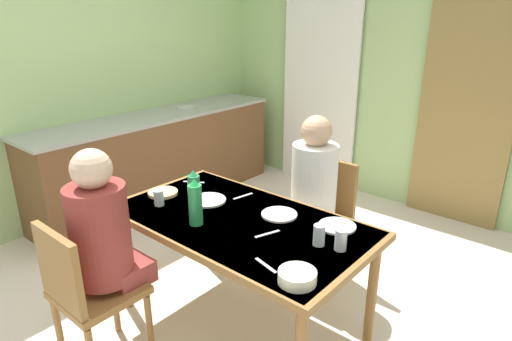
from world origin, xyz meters
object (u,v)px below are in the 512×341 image
at_px(water_bottle_green_near, 195,194).
at_px(water_bottle_green_far, 195,203).
at_px(chair_near_diner, 85,290).
at_px(person_far_diner, 313,181).
at_px(person_near_diner, 102,231).
at_px(serving_bowl_center, 297,277).
at_px(chair_far_diner, 322,214).
at_px(kitchen_counter, 160,158).
at_px(dining_table, 239,230).

height_order(water_bottle_green_near, water_bottle_green_far, water_bottle_green_near).
distance_m(chair_near_diner, person_far_diner, 1.50).
height_order(chair_near_diner, person_near_diner, person_near_diner).
xyz_separation_m(person_near_diner, serving_bowl_center, (0.96, 0.35, -0.03)).
height_order(water_bottle_green_far, serving_bowl_center, water_bottle_green_far).
height_order(chair_far_diner, person_far_diner, person_far_diner).
bearing_deg(water_bottle_green_near, chair_near_diner, -100.77).
relative_size(person_far_diner, serving_bowl_center, 4.53).
bearing_deg(person_far_diner, kitchen_counter, -7.32).
relative_size(chair_near_diner, water_bottle_green_near, 3.21).
height_order(person_near_diner, person_far_diner, same).
height_order(chair_far_diner, water_bottle_green_far, water_bottle_green_far).
bearing_deg(chair_near_diner, water_bottle_green_far, 68.97).
bearing_deg(water_bottle_green_near, kitchen_counter, 148.91).
bearing_deg(water_bottle_green_near, person_far_diner, 67.47).
bearing_deg(person_near_diner, serving_bowl_center, 19.73).
height_order(dining_table, serving_bowl_center, serving_bowl_center).
relative_size(kitchen_counter, water_bottle_green_far, 9.85).
bearing_deg(kitchen_counter, person_near_diner, -44.64).
bearing_deg(dining_table, kitchen_counter, 154.93).
xyz_separation_m(water_bottle_green_near, water_bottle_green_far, (0.10, -0.08, -0.00)).
bearing_deg(dining_table, person_far_diner, 82.92).
bearing_deg(person_near_diner, chair_near_diner, -90.00).
distance_m(chair_far_diner, serving_bowl_center, 1.21).
bearing_deg(chair_far_diner, person_near_diner, 72.76).
height_order(dining_table, water_bottle_green_far, water_bottle_green_far).
relative_size(dining_table, person_near_diner, 1.95).
relative_size(person_near_diner, water_bottle_green_far, 2.90).
distance_m(kitchen_counter, person_near_diner, 2.19).
relative_size(chair_far_diner, water_bottle_green_near, 3.21).
distance_m(dining_table, person_far_diner, 0.65).
xyz_separation_m(chair_far_diner, person_far_diner, (0.00, -0.14, 0.28)).
height_order(dining_table, water_bottle_green_near, water_bottle_green_near).
distance_m(dining_table, water_bottle_green_near, 0.33).
xyz_separation_m(person_near_diner, water_bottle_green_far, (0.22, 0.44, 0.07)).
bearing_deg(kitchen_counter, person_far_diner, -7.32).
relative_size(water_bottle_green_near, serving_bowl_center, 1.59).
bearing_deg(water_bottle_green_near, dining_table, 26.61).
distance_m(dining_table, chair_near_diner, 0.86).
bearing_deg(water_bottle_green_near, serving_bowl_center, -11.56).
xyz_separation_m(person_far_diner, water_bottle_green_far, (-0.22, -0.83, 0.07)).
relative_size(kitchen_counter, person_far_diner, 3.40).
height_order(person_near_diner, serving_bowl_center, person_near_diner).
relative_size(kitchen_counter, serving_bowl_center, 15.40).
xyz_separation_m(chair_far_diner, serving_bowl_center, (0.53, -1.06, 0.25)).
xyz_separation_m(chair_near_diner, water_bottle_green_near, (0.12, 0.65, 0.35)).
xyz_separation_m(chair_far_diner, water_bottle_green_far, (-0.22, -0.97, 0.35)).
relative_size(chair_near_diner, chair_far_diner, 1.00).
distance_m(chair_near_diner, person_near_diner, 0.31).
distance_m(person_near_diner, person_far_diner, 1.34).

